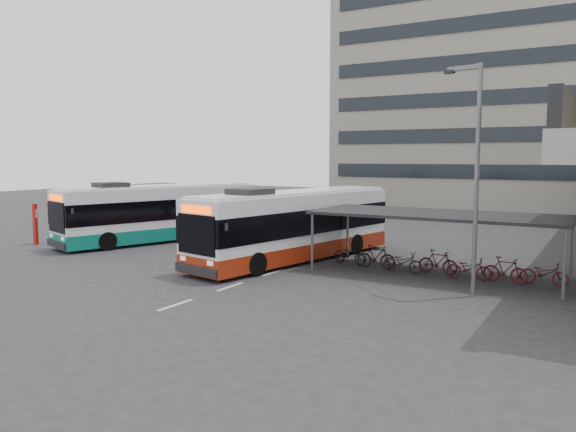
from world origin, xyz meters
The scene contains 11 objects.
ground centered at (0.00, 0.00, 0.00)m, with size 120.00×120.00×0.00m, color #28282B.
bike_shelter centered at (8.50, 3.00, 1.36)m, with size 10.00×4.00×2.54m.
office_block centered at (6.00, 36.00, 12.50)m, with size 30.00×15.00×25.00m, color gray.
road_markings centered at (2.50, -3.00, 0.01)m, with size 0.15×7.60×0.01m.
bus_main centered at (1.83, 2.97, 1.61)m, with size 4.72×12.00×3.47m.
bus_teal centered at (-7.76, 4.26, 1.60)m, with size 6.00×11.85×3.44m.
pedestrian centered at (-2.06, 4.51, 0.95)m, with size 0.69×0.45×1.90m, color black.
lamp_post centered at (10.49, 0.10, 4.50)m, with size 1.37×0.49×7.89m.
sign_totem_south centered at (-12.86, -0.13, 1.17)m, with size 0.48×0.28×2.25m.
sign_totem_mid centered at (-12.39, 4.70, 1.22)m, with size 0.51×0.24×2.36m.
sign_totem_north centered at (-12.03, 9.17, 1.42)m, with size 0.60×0.20×2.76m.
Camera 1 is at (14.69, -19.50, 4.79)m, focal length 35.00 mm.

